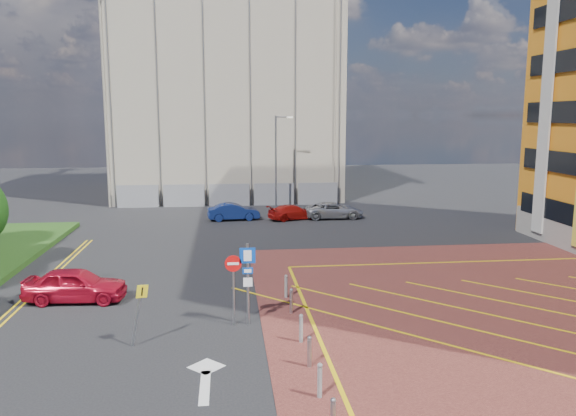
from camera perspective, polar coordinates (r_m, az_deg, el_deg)
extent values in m
plane|color=black|center=(21.36, -5.31, -12.67)|extent=(140.00, 140.00, 0.00)
cylinder|color=#9EA0A8|center=(48.15, -1.25, 4.61)|extent=(0.16, 0.16, 8.00)
cylinder|color=#9EA0A8|center=(48.04, -0.54, 9.24)|extent=(1.20, 0.10, 0.10)
cube|color=silver|center=(48.11, 0.18, 9.20)|extent=(0.50, 0.15, 0.12)
cylinder|color=#9EA0A8|center=(21.77, -4.10, -7.75)|extent=(0.10, 0.10, 3.20)
cube|color=#093BA6|center=(21.44, -4.13, -4.83)|extent=(0.60, 0.04, 0.60)
cube|color=white|center=(21.41, -4.13, -4.85)|extent=(0.30, 0.02, 0.42)
cube|color=#093BA6|center=(21.59, -4.12, -6.38)|extent=(0.40, 0.04, 0.25)
cube|color=white|center=(21.57, -4.11, -6.39)|extent=(0.28, 0.02, 0.14)
cube|color=white|center=(21.72, -4.10, -7.52)|extent=(0.35, 0.04, 0.35)
cylinder|color=#9EA0A8|center=(21.84, -5.55, -8.41)|extent=(0.08, 0.08, 2.70)
cylinder|color=red|center=(21.50, -5.60, -5.64)|extent=(0.64, 0.04, 0.64)
cube|color=white|center=(21.47, -5.60, -5.65)|extent=(0.44, 0.02, 0.10)
cylinder|color=#9EA0A8|center=(20.58, -15.10, -10.56)|extent=(0.48, 0.08, 2.18)
cube|color=yellow|center=(20.23, -14.60, -8.20)|extent=(0.40, 0.40, 0.53)
cylinder|color=black|center=(16.80, 3.24, -17.28)|extent=(0.14, 0.14, 0.90)
cylinder|color=#9EA0A8|center=(18.59, 2.19, -14.54)|extent=(0.14, 0.14, 0.90)
cylinder|color=black|center=(20.41, 1.34, -12.28)|extent=(0.14, 0.14, 0.90)
cylinder|color=#9EA0A8|center=(23.20, 0.34, -9.57)|extent=(0.14, 0.14, 0.90)
cylinder|color=black|center=(25.09, -0.20, -8.09)|extent=(0.14, 0.14, 0.90)
cube|color=#A89E89|center=(59.87, -6.22, 12.20)|extent=(21.20, 19.20, 22.00)
cube|color=#FAF016|center=(62.49, -4.41, 17.64)|extent=(0.90, 0.90, 34.00)
cube|color=gray|center=(50.30, -4.84, 1.35)|extent=(21.60, 0.06, 2.00)
imported|color=#B40F26|center=(26.28, -20.78, -7.30)|extent=(4.45, 2.04, 1.48)
imported|color=navy|center=(43.54, -5.55, -0.38)|extent=(4.09, 1.78, 1.31)
imported|color=#A7120E|center=(43.61, 0.52, -0.42)|extent=(4.29, 2.81, 1.15)
imported|color=#999AA0|center=(44.23, 4.68, -0.23)|extent=(4.61, 2.15, 1.28)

